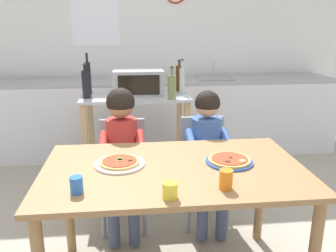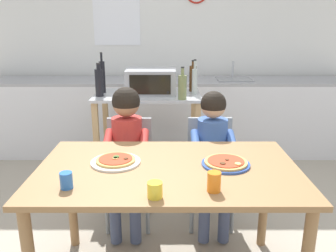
{
  "view_description": "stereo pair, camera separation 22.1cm",
  "coord_description": "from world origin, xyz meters",
  "px_view_note": "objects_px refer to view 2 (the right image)",
  "views": [
    {
      "loc": [
        -0.22,
        -1.8,
        1.54
      ],
      "look_at": [
        0.0,
        0.3,
        0.91
      ],
      "focal_mm": 37.82,
      "sensor_mm": 36.0,
      "label": 1
    },
    {
      "loc": [
        -0.0,
        -1.82,
        1.54
      ],
      "look_at": [
        0.0,
        0.3,
        0.91
      ],
      "focal_mm": 37.82,
      "sensor_mm": 36.0,
      "label": 2
    }
  ],
  "objects_px": {
    "toaster_oven": "(151,81)",
    "child_in_blue_striped_shirt": "(213,146)",
    "bottle_squat_spirits": "(182,87)",
    "drinking_cup_yellow": "(155,190)",
    "bottle_brown_beer": "(193,78)",
    "dining_chair_right": "(210,163)",
    "kitchen_island_cart": "(148,125)",
    "dining_table": "(168,183)",
    "pizza_plate_blue_rimmed": "(226,163)",
    "drinking_cup_blue": "(66,180)",
    "pizza_plate_white": "(116,161)",
    "drinking_cup_orange": "(214,182)",
    "bottle_dark_olive_oil": "(102,76)",
    "dining_chair_left": "(129,164)",
    "child_in_red_shirt": "(126,142)",
    "bottle_slim_sauce": "(194,81)",
    "bottle_clear_vinegar": "(99,82)"
  },
  "relations": [
    {
      "from": "toaster_oven",
      "to": "child_in_blue_striped_shirt",
      "type": "xyz_separation_m",
      "value": [
        0.48,
        -0.8,
        -0.34
      ]
    },
    {
      "from": "bottle_squat_spirits",
      "to": "drinking_cup_yellow",
      "type": "relative_size",
      "value": 3.65
    },
    {
      "from": "toaster_oven",
      "to": "bottle_brown_beer",
      "type": "bearing_deg",
      "value": 14.53
    },
    {
      "from": "bottle_brown_beer",
      "to": "dining_chair_right",
      "type": "relative_size",
      "value": 0.36
    },
    {
      "from": "kitchen_island_cart",
      "to": "dining_table",
      "type": "relative_size",
      "value": 0.66
    },
    {
      "from": "kitchen_island_cart",
      "to": "pizza_plate_blue_rimmed",
      "type": "bearing_deg",
      "value": -69.12
    },
    {
      "from": "dining_chair_right",
      "to": "drinking_cup_blue",
      "type": "distance_m",
      "value": 1.31
    },
    {
      "from": "kitchen_island_cart",
      "to": "toaster_oven",
      "type": "xyz_separation_m",
      "value": [
        0.03,
        0.02,
        0.41
      ]
    },
    {
      "from": "bottle_squat_spirits",
      "to": "drinking_cup_yellow",
      "type": "distance_m",
      "value": 1.51
    },
    {
      "from": "dining_table",
      "to": "drinking_cup_yellow",
      "type": "relative_size",
      "value": 19.12
    },
    {
      "from": "pizza_plate_white",
      "to": "drinking_cup_orange",
      "type": "bearing_deg",
      "value": -33.93
    },
    {
      "from": "dining_chair_right",
      "to": "pizza_plate_blue_rimmed",
      "type": "xyz_separation_m",
      "value": [
        0.0,
        -0.68,
        0.29
      ]
    },
    {
      "from": "dining_table",
      "to": "child_in_blue_striped_shirt",
      "type": "bearing_deg",
      "value": 61.29
    },
    {
      "from": "drinking_cup_blue",
      "to": "drinking_cup_yellow",
      "type": "xyz_separation_m",
      "value": [
        0.43,
        -0.09,
        -0.0
      ]
    },
    {
      "from": "kitchen_island_cart",
      "to": "child_in_blue_striped_shirt",
      "type": "height_order",
      "value": "child_in_blue_striped_shirt"
    },
    {
      "from": "toaster_oven",
      "to": "bottle_dark_olive_oil",
      "type": "bearing_deg",
      "value": 175.59
    },
    {
      "from": "toaster_oven",
      "to": "dining_table",
      "type": "height_order",
      "value": "toaster_oven"
    },
    {
      "from": "bottle_brown_beer",
      "to": "dining_chair_left",
      "type": "xyz_separation_m",
      "value": [
        -0.53,
        -0.79,
        -0.54
      ]
    },
    {
      "from": "kitchen_island_cart",
      "to": "child_in_red_shirt",
      "type": "bearing_deg",
      "value": -98.3
    },
    {
      "from": "kitchen_island_cart",
      "to": "drinking_cup_yellow",
      "type": "relative_size",
      "value": 12.7
    },
    {
      "from": "bottle_brown_beer",
      "to": "pizza_plate_white",
      "type": "bearing_deg",
      "value": -110.4
    },
    {
      "from": "child_in_blue_striped_shirt",
      "to": "drinking_cup_blue",
      "type": "distance_m",
      "value": 1.19
    },
    {
      "from": "dining_table",
      "to": "pizza_plate_white",
      "type": "xyz_separation_m",
      "value": [
        -0.3,
        0.06,
        0.11
      ]
    },
    {
      "from": "child_in_blue_striped_shirt",
      "to": "bottle_brown_beer",
      "type": "bearing_deg",
      "value": 95.86
    },
    {
      "from": "drinking_cup_yellow",
      "to": "pizza_plate_white",
      "type": "bearing_deg",
      "value": 120.18
    },
    {
      "from": "child_in_blue_striped_shirt",
      "to": "toaster_oven",
      "type": "bearing_deg",
      "value": 120.99
    },
    {
      "from": "child_in_red_shirt",
      "to": "child_in_blue_striped_shirt",
      "type": "distance_m",
      "value": 0.63
    },
    {
      "from": "dining_chair_left",
      "to": "child_in_blue_striped_shirt",
      "type": "bearing_deg",
      "value": -10.03
    },
    {
      "from": "kitchen_island_cart",
      "to": "dining_chair_right",
      "type": "height_order",
      "value": "kitchen_island_cart"
    },
    {
      "from": "pizza_plate_white",
      "to": "toaster_oven",
      "type": "bearing_deg",
      "value": 83.8
    },
    {
      "from": "toaster_oven",
      "to": "pizza_plate_white",
      "type": "distance_m",
      "value": 1.36
    },
    {
      "from": "toaster_oven",
      "to": "drinking_cup_blue",
      "type": "xyz_separation_m",
      "value": [
        -0.34,
        -1.65,
        -0.21
      ]
    },
    {
      "from": "kitchen_island_cart",
      "to": "child_in_red_shirt",
      "type": "height_order",
      "value": "child_in_red_shirt"
    },
    {
      "from": "toaster_oven",
      "to": "drinking_cup_blue",
      "type": "distance_m",
      "value": 1.7
    },
    {
      "from": "bottle_slim_sauce",
      "to": "bottle_dark_olive_oil",
      "type": "relative_size",
      "value": 0.85
    },
    {
      "from": "toaster_oven",
      "to": "bottle_dark_olive_oil",
      "type": "relative_size",
      "value": 1.21
    },
    {
      "from": "child_in_red_shirt",
      "to": "pizza_plate_white",
      "type": "xyz_separation_m",
      "value": [
        0.0,
        -0.53,
        0.07
      ]
    },
    {
      "from": "toaster_oven",
      "to": "pizza_plate_blue_rimmed",
      "type": "height_order",
      "value": "toaster_oven"
    },
    {
      "from": "drinking_cup_yellow",
      "to": "bottle_clear_vinegar",
      "type": "bearing_deg",
      "value": 108.69
    },
    {
      "from": "pizza_plate_blue_rimmed",
      "to": "child_in_red_shirt",
      "type": "bearing_deg",
      "value": 138.19
    },
    {
      "from": "kitchen_island_cart",
      "to": "dining_chair_right",
      "type": "xyz_separation_m",
      "value": [
        0.51,
        -0.66,
        -0.11
      ]
    },
    {
      "from": "kitchen_island_cart",
      "to": "bottle_clear_vinegar",
      "type": "distance_m",
      "value": 0.61
    },
    {
      "from": "bottle_dark_olive_oil",
      "to": "child_in_blue_striped_shirt",
      "type": "distance_m",
      "value": 1.31
    },
    {
      "from": "dining_chair_right",
      "to": "drinking_cup_yellow",
      "type": "bearing_deg",
      "value": -109.93
    },
    {
      "from": "toaster_oven",
      "to": "drinking_cup_orange",
      "type": "xyz_separation_m",
      "value": [
        0.37,
        -1.68,
        -0.2
      ]
    },
    {
      "from": "bottle_brown_beer",
      "to": "pizza_plate_blue_rimmed",
      "type": "bearing_deg",
      "value": -86.38
    },
    {
      "from": "child_in_red_shirt",
      "to": "dining_table",
      "type": "bearing_deg",
      "value": -63.06
    },
    {
      "from": "pizza_plate_blue_rimmed",
      "to": "child_in_blue_striped_shirt",
      "type": "bearing_deg",
      "value": 90.02
    },
    {
      "from": "bottle_dark_olive_oil",
      "to": "bottle_squat_spirits",
      "type": "bearing_deg",
      "value": -22.3
    },
    {
      "from": "bottle_brown_beer",
      "to": "child_in_blue_striped_shirt",
      "type": "bearing_deg",
      "value": -84.14
    }
  ]
}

